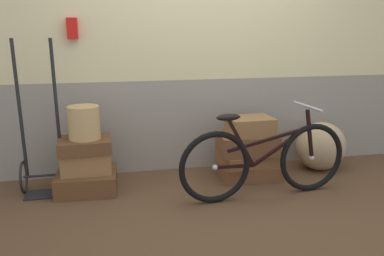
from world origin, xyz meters
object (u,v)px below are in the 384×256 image
Objects in this scene: suitcase_4 at (249,158)px; wicker_basket at (84,123)px; suitcase_5 at (247,144)px; burlap_sack at (321,146)px; suitcase_2 at (85,145)px; suitcase_3 at (248,169)px; bicycle at (265,160)px; suitcase_0 at (87,181)px; luggage_trolley at (43,159)px; suitcase_1 at (86,160)px; suitcase_6 at (250,126)px.

suitcase_4 is 1.69m from wicker_basket.
suitcase_5 is 1.06× the size of burlap_sack.
burlap_sack is at bearing -0.05° from suitcase_4.
suitcase_3 is at bearing -1.82° from suitcase_2.
bicycle reaches higher than suitcase_2.
wicker_basket reaches higher than suitcase_4.
wicker_basket is (-1.63, 0.00, 0.46)m from suitcase_4.
suitcase_2 is at bearing -175.39° from suitcase_3.
suitcase_0 is 1.63m from suitcase_5.
luggage_trolley reaches higher than suitcase_0.
suitcase_5 is (1.60, -0.04, 0.08)m from suitcase_1.
suitcase_1 is 0.32× the size of luggage_trolley.
suitcase_3 is at bearing 85.63° from bicycle.
suitcase_4 is at bearing 61.97° from suitcase_6.
suitcase_6 is (1.63, -0.03, 0.10)m from suitcase_2.
luggage_trolley is at bearing -178.48° from suitcase_5.
bicycle is at bearing -15.30° from luggage_trolley.
suitcase_2 reaches higher than suitcase_1.
wicker_basket is 2.52m from burlap_sack.
burlap_sack is (2.49, 0.04, -0.03)m from suitcase_1.
luggage_trolley is 0.88× the size of bicycle.
suitcase_6 is at bearing 2.73° from suitcase_0.
suitcase_2 is at bearing -175.35° from wicker_basket.
luggage_trolley reaches higher than suitcase_5.
suitcase_3 is at bearing 52.14° from suitcase_5.
suitcase_3 is 0.58m from bicycle.
luggage_trolley is (-2.03, 0.06, 0.12)m from suitcase_4.
burlap_sack is at bearing 8.97° from suitcase_5.
suitcase_6 reaches higher than suitcase_5.
suitcase_5 is 2.00m from luggage_trolley.
suitcase_1 reaches higher than suitcase_4.
luggage_trolley is (-2.00, 0.07, -0.04)m from suitcase_5.
suitcase_6 reaches higher than suitcase_1.
burlap_sack reaches higher than suitcase_5.
suitcase_3 is at bearing 70.89° from suitcase_6.
suitcase_0 is 1.22× the size of suitcase_1.
bicycle is (-0.89, -0.56, 0.08)m from burlap_sack.
suitcase_5 reaches higher than suitcase_1.
suitcase_0 is 0.90× the size of suitcase_3.
suitcase_5 reaches higher than suitcase_4.
suitcase_2 is 1.09× the size of suitcase_6.
bicycle is at bearing -18.76° from suitcase_1.
suitcase_1 is at bearing 96.83° from wicker_basket.
bicycle is at bearing -19.67° from suitcase_2.
suitcase_5 is at bearing 147.95° from suitcase_6.
burlap_sack is at bearing 5.38° from suitcase_6.
suitcase_1 is at bearing 173.99° from suitcase_4.
suitcase_6 is 0.81× the size of burlap_sack.
luggage_trolley reaches higher than bicycle.
bicycle reaches higher than burlap_sack.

